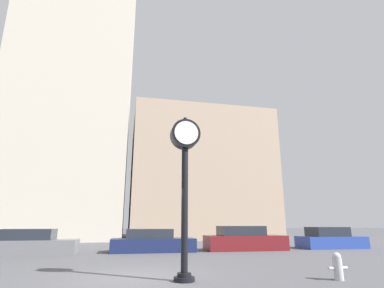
% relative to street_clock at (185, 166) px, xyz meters
% --- Properties ---
extents(ground_plane, '(200.00, 200.00, 0.00)m').
position_rel_street_clock_xyz_m(ground_plane, '(-1.36, 1.01, -3.18)').
color(ground_plane, '#515156').
extents(building_tall_tower, '(11.96, 12.00, 31.65)m').
position_rel_street_clock_xyz_m(building_tall_tower, '(-7.82, 25.01, 12.65)').
color(building_tall_tower, beige).
rests_on(building_tall_tower, ground_plane).
extents(building_storefront_row, '(14.97, 12.00, 13.57)m').
position_rel_street_clock_xyz_m(building_storefront_row, '(6.27, 25.01, 3.61)').
color(building_storefront_row, tan).
rests_on(building_storefront_row, ground_plane).
extents(street_clock, '(0.88, 0.58, 4.71)m').
position_rel_street_clock_xyz_m(street_clock, '(0.00, 0.00, 0.00)').
color(street_clock, black).
rests_on(street_clock, ground_plane).
extents(car_grey, '(4.39, 1.76, 1.26)m').
position_rel_street_clock_xyz_m(car_grey, '(-6.29, 8.98, -2.65)').
color(car_grey, slate).
rests_on(car_grey, ground_plane).
extents(car_navy, '(4.67, 1.90, 1.24)m').
position_rel_street_clock_xyz_m(car_navy, '(-0.09, 9.10, -2.65)').
color(car_navy, '#19234C').
rests_on(car_navy, ground_plane).
extents(car_maroon, '(4.80, 1.95, 1.39)m').
position_rel_street_clock_xyz_m(car_maroon, '(5.39, 9.07, -2.59)').
color(car_maroon, maroon).
rests_on(car_maroon, ground_plane).
extents(car_blue, '(4.16, 1.95, 1.32)m').
position_rel_street_clock_xyz_m(car_blue, '(11.37, 9.27, -2.62)').
color(car_blue, '#28429E').
rests_on(car_blue, ground_plane).
extents(fire_hydrant_near, '(0.58, 0.25, 0.73)m').
position_rel_street_clock_xyz_m(fire_hydrant_near, '(4.23, -0.73, -2.80)').
color(fire_hydrant_near, '#B7B7BC').
rests_on(fire_hydrant_near, ground_plane).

